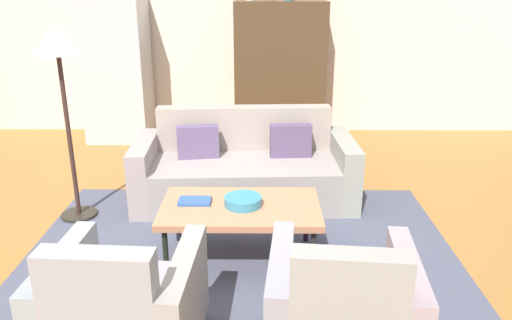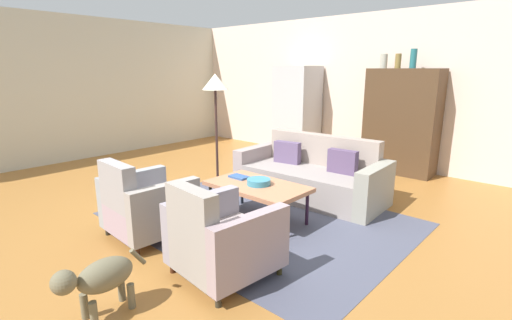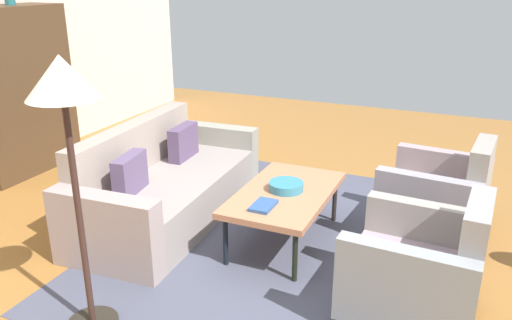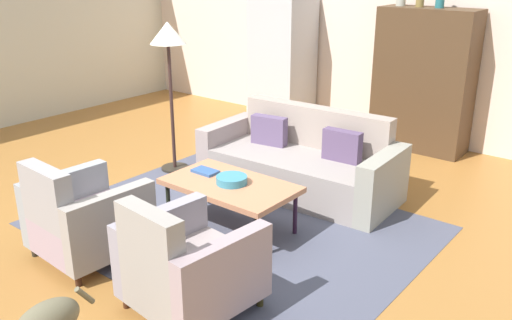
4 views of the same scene
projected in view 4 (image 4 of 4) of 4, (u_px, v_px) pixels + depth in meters
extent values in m
plane|color=#9E672F|center=(194.00, 217.00, 5.34)|extent=(10.56, 10.56, 0.00)
cube|color=beige|center=(379.00, 33.00, 7.57)|extent=(8.80, 0.12, 2.80)
cube|color=#494C5E|center=(234.00, 225.00, 5.17)|extent=(3.40, 2.60, 0.01)
cube|color=gray|center=(298.00, 173.00, 5.87)|extent=(1.78, 0.98, 0.42)
cube|color=gray|center=(316.00, 145.00, 6.07)|extent=(1.75, 0.26, 0.86)
cube|color=gray|center=(383.00, 185.00, 5.31)|extent=(0.22, 0.91, 0.62)
cube|color=gray|center=(228.00, 147.00, 6.37)|extent=(0.22, 0.91, 0.62)
cube|color=#564363|center=(342.00, 146.00, 5.57)|extent=(0.41, 0.14, 0.32)
cube|color=#5D4B6D|center=(269.00, 130.00, 6.07)|extent=(0.41, 0.18, 0.32)
cylinder|color=black|center=(209.00, 185.00, 5.58)|extent=(0.04, 0.04, 0.40)
cylinder|color=black|center=(295.00, 213.00, 4.96)|extent=(0.04, 0.04, 0.40)
cylinder|color=black|center=(168.00, 203.00, 5.17)|extent=(0.04, 0.04, 0.40)
cylinder|color=#282321|center=(257.00, 236.00, 4.55)|extent=(0.04, 0.04, 0.40)
cube|color=#B87652|center=(230.00, 185.00, 4.99)|extent=(1.20, 0.70, 0.05)
cylinder|color=#3D2B1D|center=(104.00, 223.00, 5.11)|extent=(0.05, 0.05, 0.10)
cylinder|color=#341E21|center=(149.00, 247.00, 4.69)|extent=(0.05, 0.05, 0.10)
cylinder|color=#2A261C|center=(34.00, 250.00, 4.64)|extent=(0.05, 0.05, 0.10)
cylinder|color=#341D12|center=(78.00, 280.00, 4.21)|extent=(0.05, 0.05, 0.10)
cube|color=#9D8896|center=(90.00, 228.00, 4.59)|extent=(0.60, 0.83, 0.30)
cube|color=gray|center=(49.00, 215.00, 4.28)|extent=(0.57, 0.17, 0.78)
cube|color=gray|center=(66.00, 202.00, 4.76)|extent=(0.16, 0.81, 0.56)
cube|color=gray|center=(112.00, 226.00, 4.34)|extent=(0.16, 0.81, 0.56)
cylinder|color=#3A291B|center=(199.00, 265.00, 4.41)|extent=(0.05, 0.05, 0.10)
cylinder|color=#2F2A12|center=(260.00, 300.00, 3.97)|extent=(0.05, 0.05, 0.10)
cylinder|color=#3C1E10|center=(126.00, 301.00, 3.95)|extent=(0.05, 0.05, 0.10)
cube|color=gray|center=(192.00, 276.00, 3.89)|extent=(0.63, 0.85, 0.30)
cube|color=gray|center=(152.00, 264.00, 3.59)|extent=(0.57, 0.19, 0.78)
cube|color=gray|center=(162.00, 244.00, 4.07)|extent=(0.19, 0.81, 0.56)
cube|color=gray|center=(225.00, 279.00, 3.63)|extent=(0.19, 0.81, 0.56)
cylinder|color=teal|center=(232.00, 180.00, 4.96)|extent=(0.28, 0.28, 0.07)
cube|color=#2E5390|center=(205.00, 171.00, 5.21)|extent=(0.25, 0.15, 0.03)
cube|color=#48331F|center=(423.00, 81.00, 7.00)|extent=(1.20, 0.50, 1.80)
cube|color=#382022|center=(410.00, 75.00, 7.36)|extent=(0.56, 0.01, 1.51)
cube|color=#422E1E|center=(454.00, 80.00, 7.01)|extent=(0.56, 0.01, 1.51)
cube|color=#B7BABF|center=(282.00, 61.00, 8.18)|extent=(0.80, 0.70, 1.85)
cylinder|color=#99999E|center=(299.00, 52.00, 8.39)|extent=(0.02, 0.02, 0.70)
cylinder|color=#29251D|center=(175.00, 168.00, 6.56)|extent=(0.32, 0.32, 0.03)
cylinder|color=#37231F|center=(172.00, 108.00, 6.30)|extent=(0.04, 0.04, 1.45)
cone|color=silver|center=(168.00, 33.00, 6.01)|extent=(0.40, 0.40, 0.24)
cylinder|color=#686149|center=(85.00, 295.00, 3.49)|extent=(0.04, 0.13, 0.17)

